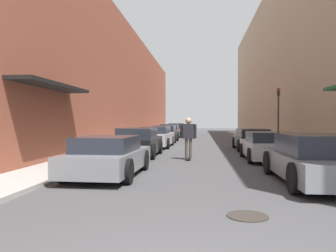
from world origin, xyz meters
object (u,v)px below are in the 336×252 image
parked_car_left_5 (177,130)px  manhole_cover (247,216)px  parked_car_left_0 (109,156)px  parked_car_left_2 (156,137)px  traffic_light (278,110)px  parked_car_left_3 (165,134)px  parked_car_right_2 (252,140)px  parked_car_right_1 (269,146)px  parked_car_right_0 (313,160)px  skateboarder (188,134)px  parked_car_left_1 (138,142)px  parked_car_left_4 (170,132)px

parked_car_left_5 → manhole_cover: (3.53, -31.17, -0.66)m
manhole_cover → parked_car_left_0: bearing=132.8°
parked_car_left_2 → traffic_light: bearing=2.3°
traffic_light → parked_car_left_2: bearing=-177.7°
parked_car_left_3 → parked_car_right_2: bearing=-49.2°
parked_car_right_1 → parked_car_right_2: bearing=89.3°
parked_car_left_0 → traffic_light: traffic_light is taller
parked_car_left_3 → parked_car_right_2: (5.70, -6.60, -0.04)m
traffic_light → parked_car_right_1: bearing=-105.9°
parked_car_right_0 → manhole_cover: parked_car_right_0 is taller
parked_car_left_5 → parked_car_right_0: parked_car_left_5 is taller
parked_car_right_2 → skateboarder: skateboarder is taller
parked_car_left_0 → parked_car_left_5: size_ratio=0.93×
parked_car_left_1 → parked_car_right_0: bearing=-46.5°
parked_car_left_4 → skateboarder: 17.13m
parked_car_left_3 → traffic_light: bearing=-32.5°
parked_car_left_0 → parked_car_right_1: 7.15m
parked_car_left_0 → traffic_light: 13.65m
parked_car_left_0 → parked_car_left_5: 27.37m
parked_car_left_0 → parked_car_left_4: bearing=90.5°
parked_car_left_3 → parked_car_right_1: size_ratio=1.03×
manhole_cover → traffic_light: (3.96, 15.09, 2.29)m
parked_car_right_1 → parked_car_left_2: bearing=131.0°
parked_car_left_2 → parked_car_right_0: 12.96m
parked_car_right_0 → traffic_light: size_ratio=1.29×
parked_car_left_4 → parked_car_left_5: bearing=88.2°
parked_car_right_1 → traffic_light: traffic_light is taller
parked_car_right_2 → parked_car_right_1: bearing=-90.7°
manhole_cover → parked_car_left_2: bearing=103.7°
parked_car_left_0 → parked_car_right_1: size_ratio=1.01×
parked_car_left_5 → traffic_light: bearing=-65.0°
parked_car_left_4 → skateboarder: skateboarder is taller
parked_car_left_1 → parked_car_right_0: size_ratio=0.90×
parked_car_right_0 → parked_car_left_0: bearing=173.5°
parked_car_left_1 → parked_car_left_5: parked_car_left_5 is taller
parked_car_left_2 → parked_car_left_3: size_ratio=1.13×
parked_car_left_5 → parked_car_right_0: bearing=-78.6°
parked_car_left_3 → parked_car_left_0: bearing=-89.7°
manhole_cover → traffic_light: bearing=75.3°
parked_car_left_2 → parked_car_left_4: size_ratio=0.98×
parked_car_left_4 → parked_car_left_2: bearing=-89.4°
parked_car_left_1 → parked_car_right_0: parked_car_left_1 is taller
manhole_cover → traffic_light: traffic_light is taller
skateboarder → traffic_light: size_ratio=0.50×
parked_car_left_2 → parked_car_right_2: (5.70, -1.48, -0.05)m
parked_car_left_2 → parked_car_right_2: bearing=-14.6°
parked_car_left_1 → manhole_cover: 10.01m
parked_car_left_5 → skateboarder: 23.17m
parked_car_left_2 → parked_car_left_4: parked_car_left_4 is taller
parked_car_left_2 → skateboarder: bearing=-71.0°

